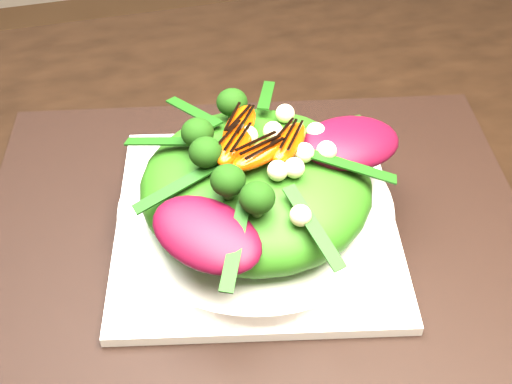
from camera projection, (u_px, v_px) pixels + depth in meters
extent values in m
cube|color=black|center=(185.00, 269.00, 0.63)|extent=(1.60, 0.90, 0.75)
cube|color=black|center=(256.00, 227.00, 0.64)|extent=(0.58, 0.48, 0.00)
cube|color=white|center=(256.00, 222.00, 0.64)|extent=(0.31, 0.31, 0.01)
cylinder|color=white|center=(256.00, 211.00, 0.63)|extent=(0.30, 0.30, 0.02)
ellipsoid|color=#2B6312|center=(256.00, 185.00, 0.61)|extent=(0.26, 0.26, 0.07)
ellipsoid|color=#460719|center=(351.00, 143.00, 0.60)|extent=(0.10, 0.07, 0.02)
ellipsoid|color=#C73603|center=(255.00, 137.00, 0.59)|extent=(0.06, 0.04, 0.02)
sphere|color=#183209|center=(168.00, 146.00, 0.58)|extent=(0.05, 0.05, 0.04)
sphere|color=beige|center=(319.00, 171.00, 0.56)|extent=(0.02, 0.02, 0.02)
cube|color=black|center=(255.00, 129.00, 0.58)|extent=(0.04, 0.01, 0.00)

